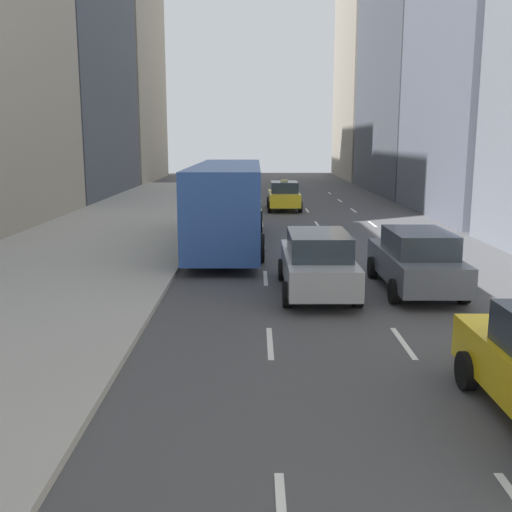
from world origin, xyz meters
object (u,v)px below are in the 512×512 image
Objects in this scene: sedan_silver_behind at (316,262)px; city_bus at (226,202)px; taxi_second at (282,196)px; sedan_black_near at (414,260)px.

sedan_silver_behind is 8.03m from city_bus.
sedan_silver_behind is at bearing -90.00° from taxi_second.
sedan_silver_behind is at bearing -173.62° from sedan_black_near.
taxi_second is 0.92× the size of sedan_black_near.
city_bus reaches higher than sedan_silver_behind.
taxi_second is 0.38× the size of city_bus.
sedan_black_near is (2.80, -19.75, 0.01)m from taxi_second.
sedan_black_near is 9.14m from city_bus.
sedan_black_near is 1.00× the size of sedan_silver_behind.
taxi_second is 20.06m from sedan_silver_behind.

